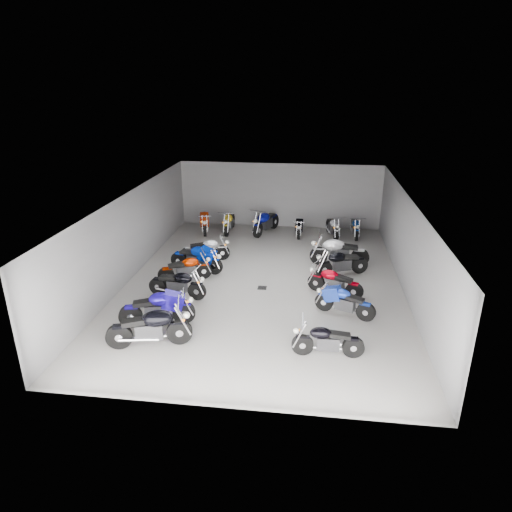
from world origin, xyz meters
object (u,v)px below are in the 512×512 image
object	(u,v)px
motorcycle_left_c	(178,284)
motorcycle_right_a	(327,340)
motorcycle_back_a	(205,221)
motorcycle_back_c	(266,222)
motorcycle_back_b	(229,222)
motorcycle_right_c	(344,302)
drain_grate	(262,288)
motorcycle_left_b	(158,308)
motorcycle_right_f	(339,252)
motorcycle_left_f	(206,249)
motorcycle_left_e	(197,258)
motorcycle_left_d	(186,269)
motorcycle_right_d	(334,282)
motorcycle_right_e	(341,263)
motorcycle_back_f	(355,227)
motorcycle_back_e	(333,227)
motorcycle_left_a	(150,328)
motorcycle_back_d	(300,226)

from	to	relation	value
motorcycle_left_c	motorcycle_right_a	size ratio (longest dim) A/B	1.06
motorcycle_back_a	motorcycle_back_c	xyz separation A→B (m)	(3.00, 0.15, 0.03)
motorcycle_left_c	motorcycle_back_b	bearing A→B (deg)	-175.03
motorcycle_right_a	motorcycle_right_c	xyz separation A→B (m)	(0.57, 2.37, 0.01)
drain_grate	motorcycle_back_a	bearing A→B (deg)	120.12
motorcycle_left_b	motorcycle_right_f	bearing A→B (deg)	119.62
motorcycle_left_f	motorcycle_right_f	size ratio (longest dim) A/B	0.84
motorcycle_left_e	motorcycle_left_d	bearing A→B (deg)	2.46
motorcycle_right_d	motorcycle_right_e	xyz separation A→B (m)	(0.32, 1.76, 0.03)
drain_grate	motorcycle_right_d	bearing A→B (deg)	-4.93
motorcycle_left_d	motorcycle_back_f	size ratio (longest dim) A/B	0.95
motorcycle_back_e	motorcycle_right_a	bearing A→B (deg)	75.26
motorcycle_right_a	motorcycle_back_e	bearing A→B (deg)	-4.38
motorcycle_left_a	motorcycle_back_a	world-z (taller)	motorcycle_left_a
motorcycle_right_c	motorcycle_right_d	world-z (taller)	motorcycle_right_d
motorcycle_back_f	motorcycle_left_e	bearing A→B (deg)	36.36
motorcycle_back_b	motorcycle_back_c	world-z (taller)	motorcycle_back_c
motorcycle_left_c	motorcycle_right_c	distance (m)	5.60
motorcycle_left_c	motorcycle_back_d	world-z (taller)	motorcycle_left_c
motorcycle_right_c	motorcycle_back_f	bearing A→B (deg)	15.70
motorcycle_left_f	motorcycle_left_e	bearing A→B (deg)	-18.62
motorcycle_right_e	motorcycle_back_f	size ratio (longest dim) A/B	1.03
motorcycle_back_a	motorcycle_left_d	bearing A→B (deg)	82.80
motorcycle_right_a	motorcycle_back_b	bearing A→B (deg)	21.98
motorcycle_back_c	motorcycle_right_d	bearing A→B (deg)	137.62
motorcycle_right_c	motorcycle_back_b	world-z (taller)	motorcycle_back_b
drain_grate	motorcycle_back_c	size ratio (longest dim) A/B	0.14
motorcycle_right_a	motorcycle_back_e	world-z (taller)	motorcycle_back_e
motorcycle_right_f	motorcycle_back_a	bearing A→B (deg)	59.85
motorcycle_right_d	motorcycle_back_d	bearing A→B (deg)	36.18
drain_grate	motorcycle_left_a	world-z (taller)	motorcycle_left_a
motorcycle_right_f	motorcycle_back_c	distance (m)	4.98
motorcycle_right_f	motorcycle_back_d	size ratio (longest dim) A/B	1.26
motorcycle_left_b	motorcycle_back_b	xyz separation A→B (m)	(0.48, 9.25, -0.04)
motorcycle_left_d	motorcycle_back_f	bearing A→B (deg)	107.79
motorcycle_left_a	motorcycle_left_f	world-z (taller)	motorcycle_left_a
motorcycle_left_a	motorcycle_back_f	world-z (taller)	motorcycle_left_a
motorcycle_left_f	motorcycle_back_a	bearing A→B (deg)	179.46
motorcycle_back_b	motorcycle_back_c	distance (m)	1.80
motorcycle_left_a	motorcycle_right_e	distance (m)	7.94
motorcycle_right_a	motorcycle_right_d	world-z (taller)	motorcycle_right_d
motorcycle_back_d	motorcycle_left_d	bearing A→B (deg)	57.48
motorcycle_right_d	motorcycle_back_a	size ratio (longest dim) A/B	0.87
motorcycle_back_d	motorcycle_left_a	bearing A→B (deg)	71.69
motorcycle_left_e	motorcycle_back_d	xyz separation A→B (m)	(3.79, 4.95, -0.09)
motorcycle_left_f	motorcycle_back_b	xyz separation A→B (m)	(0.26, 3.86, 0.02)
drain_grate	motorcycle_left_f	distance (m)	3.57
motorcycle_right_e	motorcycle_right_f	distance (m)	1.06
motorcycle_left_f	motorcycle_back_e	bearing A→B (deg)	110.90
drain_grate	motorcycle_back_c	distance (m)	6.33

